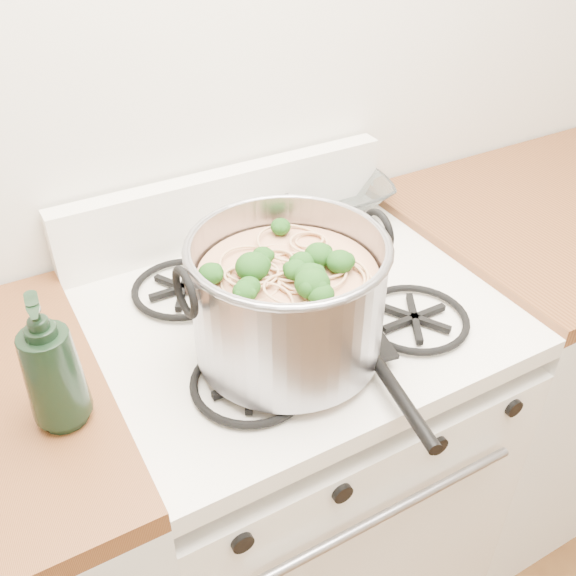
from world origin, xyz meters
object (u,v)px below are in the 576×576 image
at_px(spatula, 362,339).
at_px(glass_bowl, 332,200).
at_px(bottle, 50,362).
at_px(stock_pot, 288,300).
at_px(gas_range, 295,463).

relative_size(spatula, glass_bowl, 3.00).
bearing_deg(glass_bowl, bottle, -153.05).
height_order(spatula, bottle, bottle).
relative_size(glass_bowl, bottle, 0.45).
distance_m(stock_pot, bottle, 0.38).
xyz_separation_m(spatula, glass_bowl, (0.22, 0.45, 0.00)).
height_order(gas_range, bottle, bottle).
xyz_separation_m(stock_pot, glass_bowl, (0.34, 0.39, -0.09)).
height_order(gas_range, glass_bowl, glass_bowl).
distance_m(spatula, glass_bowl, 0.50).
bearing_deg(glass_bowl, stock_pot, -130.96).
relative_size(stock_pot, glass_bowl, 3.45).
distance_m(gas_range, stock_pot, 0.60).
height_order(gas_range, stock_pot, stock_pot).
bearing_deg(stock_pot, bottle, 175.78).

